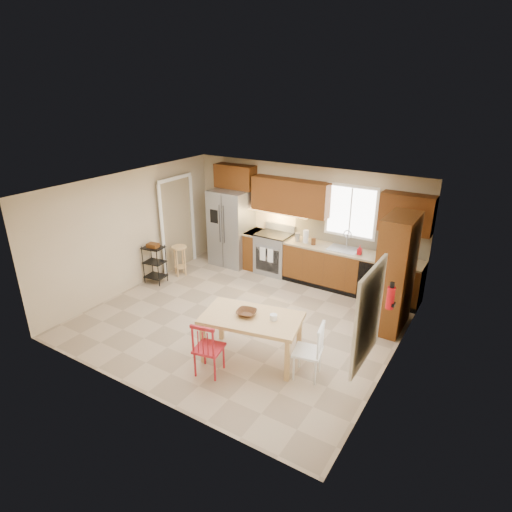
{
  "coord_description": "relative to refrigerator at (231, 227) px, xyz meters",
  "views": [
    {
      "loc": [
        3.94,
        -5.83,
        4.14
      ],
      "look_at": [
        0.07,
        0.4,
        1.15
      ],
      "focal_mm": 30.0,
      "sensor_mm": 36.0,
      "label": 1
    }
  ],
  "objects": [
    {
      "name": "backsplash",
      "position": [
        2.99,
        0.36,
        0.27
      ],
      "size": [
        2.92,
        0.03,
        0.55
      ],
      "primitive_type": "cube",
      "color": "#C6B995",
      "rests_on": "wall_back"
    },
    {
      "name": "pantry",
      "position": [
        4.13,
        -0.93,
        0.14
      ],
      "size": [
        0.5,
        0.95,
        2.1
      ],
      "primitive_type": "cube",
      "color": "brown",
      "rests_on": "floor"
    },
    {
      "name": "table_jar",
      "position": [
        2.86,
        -2.98,
        -0.12
      ],
      "size": [
        0.13,
        0.13,
        0.13
      ],
      "primitive_type": "cylinder",
      "rotation": [
        0.0,
        0.0,
        0.21
      ],
      "color": "white",
      "rests_on": "dining_table"
    },
    {
      "name": "doorway",
      "position": [
        -0.97,
        -0.82,
        0.14
      ],
      "size": [
        0.04,
        0.95,
        2.1
      ],
      "primitive_type": "cube",
      "color": "#8C7A59",
      "rests_on": "wall_left"
    },
    {
      "name": "soap_bottle",
      "position": [
        3.18,
        -0.02,
        0.09
      ],
      "size": [
        0.09,
        0.09,
        0.19
      ],
      "primitive_type": "imported",
      "color": "#B30C13",
      "rests_on": "base_cabinet_run"
    },
    {
      "name": "wall_front",
      "position": [
        1.7,
        -4.62,
        0.34
      ],
      "size": [
        5.5,
        0.02,
        2.5
      ],
      "primitive_type": "cube",
      "color": "#CCB793",
      "rests_on": "ground"
    },
    {
      "name": "wall_right",
      "position": [
        4.45,
        -2.12,
        0.34
      ],
      "size": [
        0.02,
        5.0,
        2.5
      ],
      "primitive_type": "cube",
      "color": "#CCB793",
      "rests_on": "ground"
    },
    {
      "name": "bar_stool",
      "position": [
        -0.6,
        -1.22,
        -0.56
      ],
      "size": [
        0.42,
        0.42,
        0.7
      ],
      "primitive_type": null,
      "rotation": [
        0.0,
        0.0,
        -0.28
      ],
      "color": "tan",
      "rests_on": "floor"
    },
    {
      "name": "undercab_glow",
      "position": [
        1.15,
        0.17,
        0.52
      ],
      "size": [
        1.6,
        0.3,
        0.01
      ],
      "primitive_type": "cube",
      "color": "#FFBF66",
      "rests_on": "wall_back"
    },
    {
      "name": "fire_extinguisher",
      "position": [
        4.33,
        -1.98,
        0.19
      ],
      "size": [
        0.12,
        0.12,
        0.36
      ],
      "primitive_type": "cylinder",
      "color": "#B30C13",
      "rests_on": "wall_right"
    },
    {
      "name": "canister_wood",
      "position": [
        2.15,
        -0.0,
        0.06
      ],
      "size": [
        0.1,
        0.1,
        0.14
      ],
      "primitive_type": "cylinder",
      "color": "#4F2B15",
      "rests_on": "base_cabinet_run"
    },
    {
      "name": "chair_red",
      "position": [
        2.17,
        -3.72,
        -0.46
      ],
      "size": [
        0.5,
        0.5,
        0.9
      ],
      "primitive_type": null,
      "rotation": [
        0.0,
        0.0,
        0.21
      ],
      "color": "#A91A24",
      "rests_on": "floor"
    },
    {
      "name": "base_cabinet_narrow",
      "position": [
        0.6,
        0.08,
        -0.46
      ],
      "size": [
        0.3,
        0.6,
        0.9
      ],
      "primitive_type": "cube",
      "color": "brown",
      "rests_on": "floor"
    },
    {
      "name": "table_bowl",
      "position": [
        2.43,
        -3.07,
        -0.15
      ],
      "size": [
        0.37,
        0.37,
        0.08
      ],
      "primitive_type": "imported",
      "rotation": [
        0.0,
        0.0,
        0.21
      ],
      "color": "#4F2B15",
      "rests_on": "dining_table"
    },
    {
      "name": "ceiling",
      "position": [
        1.7,
        -2.12,
        1.59
      ],
      "size": [
        5.5,
        5.0,
        0.02
      ],
      "primitive_type": "cube",
      "color": "silver",
      "rests_on": "ground"
    },
    {
      "name": "dishwasher",
      "position": [
        3.55,
        -0.22,
        -0.46
      ],
      "size": [
        0.6,
        0.02,
        0.78
      ],
      "primitive_type": "cube",
      "color": "black",
      "rests_on": "floor"
    },
    {
      "name": "dining_table",
      "position": [
        2.52,
        -3.07,
        -0.54
      ],
      "size": [
        1.68,
        1.16,
        0.75
      ],
      "primitive_type": null,
      "rotation": [
        0.0,
        0.0,
        0.21
      ],
      "color": "tan",
      "rests_on": "floor"
    },
    {
      "name": "upper_right_block",
      "position": [
        3.95,
        0.2,
        0.92
      ],
      "size": [
        1.0,
        0.35,
        0.75
      ],
      "primitive_type": "cube",
      "color": "#58280E",
      "rests_on": "wall_back"
    },
    {
      "name": "upper_left_block",
      "position": [
        1.45,
        0.2,
        0.92
      ],
      "size": [
        1.8,
        0.35,
        0.75
      ],
      "primitive_type": "cube",
      "color": "#58280E",
      "rests_on": "wall_back"
    },
    {
      "name": "refrigerator",
      "position": [
        0.0,
        0.0,
        0.0
      ],
      "size": [
        0.92,
        0.75,
        1.82
      ],
      "primitive_type": "cube",
      "color": "gray",
      "rests_on": "floor"
    },
    {
      "name": "upper_over_fridge",
      "position": [
        0.0,
        0.2,
        1.19
      ],
      "size": [
        1.0,
        0.35,
        0.55
      ],
      "primitive_type": "cube",
      "color": "#58280E",
      "rests_on": "wall_back"
    },
    {
      "name": "floor",
      "position": [
        1.7,
        -2.12,
        -0.91
      ],
      "size": [
        5.5,
        5.5,
        0.0
      ],
      "primitive_type": "plane",
      "color": "tan",
      "rests_on": "ground"
    },
    {
      "name": "paper_towel",
      "position": [
        1.95,
        0.03,
        0.13
      ],
      "size": [
        0.12,
        0.12,
        0.28
      ],
      "primitive_type": "cylinder",
      "color": "white",
      "rests_on": "base_cabinet_run"
    },
    {
      "name": "range_stove",
      "position": [
        1.15,
        0.06,
        -0.45
      ],
      "size": [
        0.76,
        0.63,
        0.92
      ],
      "primitive_type": "cube",
      "color": "gray",
      "rests_on": "floor"
    },
    {
      "name": "wall_left",
      "position": [
        -1.05,
        -2.12,
        0.34
      ],
      "size": [
        0.02,
        5.0,
        2.5
      ],
      "primitive_type": "cube",
      "color": "#CCB793",
      "rests_on": "ground"
    },
    {
      "name": "sink",
      "position": [
        2.8,
        0.08,
        -0.05
      ],
      "size": [
        0.62,
        0.46,
        0.16
      ],
      "primitive_type": "cube",
      "color": "gray",
      "rests_on": "base_cabinet_run"
    },
    {
      "name": "utility_cart",
      "position": [
        -0.8,
        -1.81,
        -0.48
      ],
      "size": [
        0.47,
        0.39,
        0.87
      ],
      "primitive_type": null,
      "rotation": [
        0.0,
        0.0,
        0.12
      ],
      "color": "black",
      "rests_on": "floor"
    },
    {
      "name": "window_right",
      "position": [
        4.38,
        -3.27,
        0.54
      ],
      "size": [
        0.04,
        1.02,
        1.32
      ],
      "primitive_type": "cube",
      "color": "white",
      "rests_on": "wall_right"
    },
    {
      "name": "chair_white",
      "position": [
        3.47,
        -3.02,
        -0.46
      ],
      "size": [
        0.5,
        0.5,
        0.9
      ],
      "primitive_type": null,
      "rotation": [
        0.0,
        0.0,
        1.78
      ],
      "color": "white",
      "rests_on": "floor"
    },
    {
      "name": "wall_back",
      "position": [
        1.7,
        0.38,
        0.34
      ],
      "size": [
        5.5,
        0.02,
        2.5
      ],
      "primitive_type": "cube",
      "color": "#CCB793",
      "rests_on": "ground"
    },
    {
      "name": "window_back",
      "position": [
        2.8,
        0.35,
        0.74
      ],
      "size": [
        1.12,
        0.04,
        1.12
      ],
      "primitive_type": "cube",
      "color": "white",
      "rests_on": "wall_back"
    },
    {
      "name": "canister_steel",
      "position": [
        1.75,
        0.03,
        0.08
      ],
      "size": [
        0.11,
        0.11,
        0.18
      ],
      "primitive_type": "cylinder",
      "color": "gray",
      "rests_on": "base_cabinet_run"
    },
    {
      "name": "base_cabinet_run",
      "position": [
        2.99,
        0.08,
        -0.46
      ],
      "size": [
        2.92,
        0.6,
        0.9
      ],
      "primitive_type": "cube",
      "color": "brown",
      "rests_on": "floor"
    }
  ]
}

